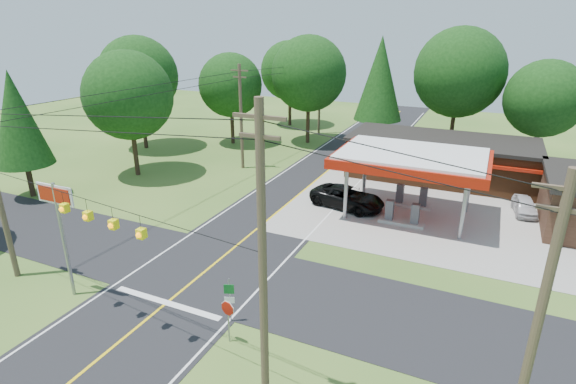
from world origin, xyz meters
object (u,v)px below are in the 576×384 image
at_px(sedan_car, 524,206).
at_px(octagonal_stop_sign, 228,312).
at_px(suv_car, 347,198).
at_px(gas_canopy, 411,160).
at_px(big_stop_sign, 59,215).

height_order(sedan_car, octagonal_stop_sign, octagonal_stop_sign).
bearing_deg(suv_car, sedan_car, -59.20).
relative_size(gas_canopy, octagonal_stop_sign, 4.92).
bearing_deg(big_stop_sign, suv_car, 61.65).
xyz_separation_m(gas_canopy, suv_car, (-4.50, -0.40, -3.46)).
height_order(gas_canopy, suv_car, gas_canopy).
bearing_deg(octagonal_stop_sign, sedan_car, 60.16).
bearing_deg(octagonal_stop_sign, suv_car, 90.00).
relative_size(big_stop_sign, octagonal_stop_sign, 2.92).
bearing_deg(octagonal_stop_sign, gas_canopy, 75.80).
bearing_deg(sedan_car, suv_car, -168.53).
xyz_separation_m(sedan_car, octagonal_stop_sign, (-12.50, -21.79, 0.97)).
bearing_deg(gas_canopy, sedan_car, 26.57).
height_order(suv_car, sedan_car, suv_car).
bearing_deg(big_stop_sign, gas_canopy, 52.14).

